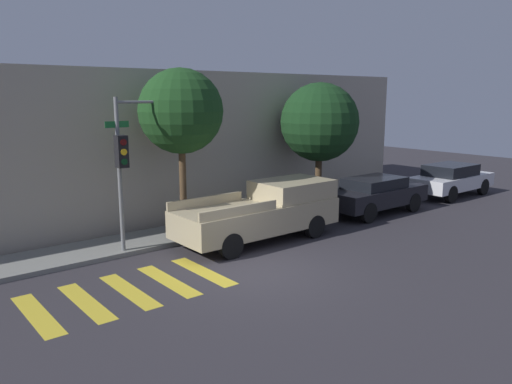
{
  "coord_description": "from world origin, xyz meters",
  "views": [
    {
      "loc": [
        -7.79,
        -9.82,
        4.59
      ],
      "look_at": [
        1.89,
        2.1,
        1.6
      ],
      "focal_mm": 35.0,
      "sensor_mm": 36.0,
      "label": 1
    }
  ],
  "objects_px": {
    "tree_midblock": "(320,122)",
    "tree_near_corner": "(181,112)",
    "traffic_light_pole": "(137,145)",
    "sedan_middle": "(451,179)",
    "pickup_truck": "(265,211)",
    "sedan_near_corner": "(375,194)"
  },
  "relations": [
    {
      "from": "tree_midblock",
      "to": "tree_near_corner",
      "type": "bearing_deg",
      "value": 180.0
    },
    {
      "from": "traffic_light_pole",
      "to": "tree_near_corner",
      "type": "distance_m",
      "value": 2.08
    },
    {
      "from": "tree_midblock",
      "to": "sedan_middle",
      "type": "bearing_deg",
      "value": -14.62
    },
    {
      "from": "pickup_truck",
      "to": "tree_near_corner",
      "type": "relative_size",
      "value": 1.01
    },
    {
      "from": "pickup_truck",
      "to": "tree_near_corner",
      "type": "xyz_separation_m",
      "value": [
        -1.94,
        1.8,
        3.14
      ]
    },
    {
      "from": "pickup_truck",
      "to": "sedan_near_corner",
      "type": "height_order",
      "value": "pickup_truck"
    },
    {
      "from": "sedan_near_corner",
      "to": "sedan_middle",
      "type": "distance_m",
      "value": 5.54
    },
    {
      "from": "sedan_near_corner",
      "to": "sedan_middle",
      "type": "bearing_deg",
      "value": -0.0
    },
    {
      "from": "pickup_truck",
      "to": "tree_midblock",
      "type": "distance_m",
      "value": 5.34
    },
    {
      "from": "sedan_near_corner",
      "to": "sedan_middle",
      "type": "height_order",
      "value": "sedan_middle"
    },
    {
      "from": "tree_near_corner",
      "to": "tree_midblock",
      "type": "xyz_separation_m",
      "value": [
        6.24,
        0.0,
        -0.54
      ]
    },
    {
      "from": "tree_midblock",
      "to": "pickup_truck",
      "type": "bearing_deg",
      "value": -157.31
    },
    {
      "from": "traffic_light_pole",
      "to": "sedan_middle",
      "type": "relative_size",
      "value": 1.01
    },
    {
      "from": "traffic_light_pole",
      "to": "sedan_middle",
      "type": "distance_m",
      "value": 15.19
    },
    {
      "from": "sedan_middle",
      "to": "tree_midblock",
      "type": "height_order",
      "value": "tree_midblock"
    },
    {
      "from": "tree_near_corner",
      "to": "traffic_light_pole",
      "type": "bearing_deg",
      "value": -163.49
    },
    {
      "from": "tree_near_corner",
      "to": "tree_midblock",
      "type": "distance_m",
      "value": 6.27
    },
    {
      "from": "pickup_truck",
      "to": "sedan_middle",
      "type": "distance_m",
      "value": 11.21
    },
    {
      "from": "sedan_near_corner",
      "to": "tree_midblock",
      "type": "relative_size",
      "value": 0.89
    },
    {
      "from": "traffic_light_pole",
      "to": "tree_near_corner",
      "type": "height_order",
      "value": "tree_near_corner"
    },
    {
      "from": "sedan_middle",
      "to": "tree_near_corner",
      "type": "height_order",
      "value": "tree_near_corner"
    },
    {
      "from": "sedan_near_corner",
      "to": "tree_near_corner",
      "type": "xyz_separation_m",
      "value": [
        -7.6,
        1.8,
        3.29
      ]
    }
  ]
}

